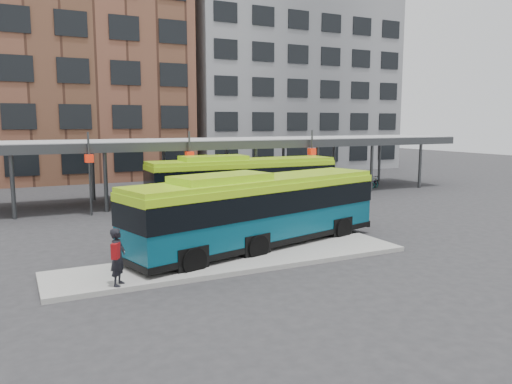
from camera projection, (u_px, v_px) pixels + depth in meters
name	position (u px, v px, depth m)	size (l,w,h in m)	color
ground	(315.00, 233.00, 24.19)	(120.00, 120.00, 0.00)	#28282B
boarding_island	(237.00, 261.00, 19.09)	(14.00, 3.00, 0.18)	gray
canopy	(215.00, 143.00, 35.03)	(40.00, 6.53, 4.80)	#999B9E
building_brick	(39.00, 61.00, 46.64)	(26.00, 14.00, 22.00)	brown
building_grey	(281.00, 82.00, 58.22)	(24.00, 14.00, 20.00)	slate
bus_front	(259.00, 209.00, 20.98)	(12.30, 5.52, 3.32)	#084458
bus_rear	(243.00, 180.00, 31.35)	(12.07, 2.78, 3.32)	#084458
pedestrian	(118.00, 257.00, 15.83)	(0.73, 0.81, 1.86)	black
bike_rack	(364.00, 183.00, 40.18)	(3.90, 1.15, 1.03)	slate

